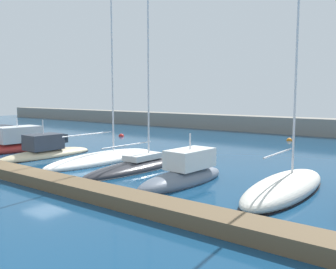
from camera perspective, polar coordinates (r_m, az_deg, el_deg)
The scene contains 11 objects.
ground_plane at distance 23.79m, azimuth -18.38°, elevation -5.43°, with size 120.00×120.00×0.00m, color navy.
dock_pier at distance 22.60m, azimuth -23.02°, elevation -5.47°, with size 40.66×1.45×0.57m, color brown.
breakwater_seawall at distance 47.98m, azimuth 13.56°, elevation 1.65°, with size 108.00×2.85×1.98m, color gray.
motorboat_red_third at distance 33.15m, azimuth -22.22°, elevation -1.27°, with size 2.82×7.67×3.03m.
motorboat_sand_fourth at distance 29.19m, azimuth -18.54°, elevation -2.58°, with size 2.36×7.81×3.20m.
sailboat_white_fifth at distance 26.22m, azimuth -10.07°, elevation -3.71°, with size 2.80×9.70×17.48m.
sailboat_charcoal_sixth at distance 23.46m, azimuth -4.02°, elevation -4.80°, with size 2.50×9.63×14.20m.
motorboat_slate_seventh at distance 19.51m, azimuth 2.61°, elevation -6.20°, with size 2.29×6.58×2.98m.
sailboat_ivory_eighth at distance 18.40m, azimuth 17.83°, elevation -7.82°, with size 2.47×8.61×19.00m.
mooring_buoy_red at distance 41.45m, azimuth -7.33°, elevation -0.30°, with size 0.60×0.60×0.60m, color red.
mooring_buoy_orange at distance 39.28m, azimuth 18.47°, elevation -0.93°, with size 0.59×0.59×0.59m, color orange.
Camera 1 is at (19.37, -12.99, 4.68)m, focal length 38.93 mm.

